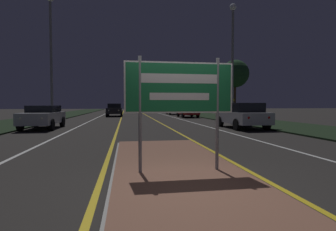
{
  "coord_description": "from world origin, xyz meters",
  "views": [
    {
      "loc": [
        -1.09,
        -4.45,
        1.49
      ],
      "look_at": [
        0.0,
        2.33,
        1.19
      ],
      "focal_mm": 28.0,
      "sensor_mm": 36.0,
      "label": 1
    }
  ],
  "objects": [
    {
      "name": "car_approaching_0",
      "position": [
        -6.02,
        12.29,
        0.75
      ],
      "size": [
        1.85,
        4.14,
        1.4
      ],
      "color": "#B7B7BC",
      "rests_on": "ground_plane"
    },
    {
      "name": "ground_plane",
      "position": [
        0.0,
        0.0,
        0.0
      ],
      "size": [
        160.0,
        160.0,
        0.0
      ],
      "primitive_type": "plane",
      "color": "#282623"
    },
    {
      "name": "edge_line_white_right",
      "position": [
        7.2,
        25.0,
        0.0
      ],
      "size": [
        0.1,
        70.0,
        0.01
      ],
      "color": "silver",
      "rests_on": "ground_plane"
    },
    {
      "name": "lane_line_white_left",
      "position": [
        -4.2,
        25.0,
        0.0
      ],
      "size": [
        0.12,
        70.0,
        0.01
      ],
      "color": "silver",
      "rests_on": "ground_plane"
    },
    {
      "name": "car_approaching_1",
      "position": [
        -2.47,
        28.24,
        0.82
      ],
      "size": [
        1.9,
        4.81,
        1.55
      ],
      "color": "black",
      "rests_on": "ground_plane"
    },
    {
      "name": "verge_left",
      "position": [
        -9.5,
        20.0,
        0.04
      ],
      "size": [
        5.0,
        100.0,
        0.08
      ],
      "color": "black",
      "rests_on": "ground_plane"
    },
    {
      "name": "verge_right",
      "position": [
        9.5,
        20.0,
        0.04
      ],
      "size": [
        5.0,
        100.0,
        0.08
      ],
      "color": "black",
      "rests_on": "ground_plane"
    },
    {
      "name": "streetlight_right_near",
      "position": [
        6.54,
        13.62,
        5.41
      ],
      "size": [
        0.48,
        0.48,
        8.68
      ],
      "color": "gray",
      "rests_on": "ground_plane"
    },
    {
      "name": "lane_line_white_right",
      "position": [
        4.2,
        25.0,
        0.0
      ],
      "size": [
        0.12,
        70.0,
        0.01
      ],
      "color": "silver",
      "rests_on": "ground_plane"
    },
    {
      "name": "streetlight_left_near",
      "position": [
        -6.62,
        16.51,
        6.65
      ],
      "size": [
        0.6,
        0.6,
        9.73
      ],
      "color": "gray",
      "rests_on": "ground_plane"
    },
    {
      "name": "centre_line_yellow_right",
      "position": [
        1.59,
        25.0,
        0.0
      ],
      "size": [
        0.12,
        70.0,
        0.01
      ],
      "color": "gold",
      "rests_on": "ground_plane"
    },
    {
      "name": "median_island",
      "position": [
        0.0,
        0.83,
        0.04
      ],
      "size": [
        2.8,
        9.13,
        0.1
      ],
      "color": "#999993",
      "rests_on": "ground_plane"
    },
    {
      "name": "car_receding_2",
      "position": [
        5.78,
        32.29,
        0.75
      ],
      "size": [
        1.98,
        4.15,
        1.41
      ],
      "color": "#4C514C",
      "rests_on": "ground_plane"
    },
    {
      "name": "edge_line_white_left",
      "position": [
        -7.2,
        25.0,
        0.0
      ],
      "size": [
        0.1,
        70.0,
        0.01
      ],
      "color": "silver",
      "rests_on": "ground_plane"
    },
    {
      "name": "roadside_palm_right",
      "position": [
        9.79,
        20.62,
        4.52
      ],
      "size": [
        2.77,
        2.77,
        5.85
      ],
      "color": "#4C3823",
      "rests_on": "verge_right"
    },
    {
      "name": "warning_sign",
      "position": [
        8.94,
        19.35,
        1.35
      ],
      "size": [
        0.6,
        0.06,
        2.1
      ],
      "color": "gray",
      "rests_on": "verge_right"
    },
    {
      "name": "car_receding_0",
      "position": [
        5.95,
        10.62,
        0.81
      ],
      "size": [
        2.02,
        4.24,
        1.56
      ],
      "color": "#B7B7BC",
      "rests_on": "ground_plane"
    },
    {
      "name": "car_receding_3",
      "position": [
        5.92,
        43.08,
        0.78
      ],
      "size": [
        1.84,
        4.41,
        1.45
      ],
      "color": "black",
      "rests_on": "ground_plane"
    },
    {
      "name": "centre_line_yellow_left",
      "position": [
        -1.59,
        25.0,
        0.0
      ],
      "size": [
        0.12,
        70.0,
        0.01
      ],
      "color": "gold",
      "rests_on": "ground_plane"
    },
    {
      "name": "highway_sign",
      "position": [
        0.0,
        0.83,
        1.74
      ],
      "size": [
        2.26,
        0.07,
        2.35
      ],
      "color": "gray",
      "rests_on": "median_island"
    },
    {
      "name": "car_receding_1",
      "position": [
        5.79,
        24.31,
        0.74
      ],
      "size": [
        1.87,
        4.3,
        1.37
      ],
      "color": "maroon",
      "rests_on": "ground_plane"
    }
  ]
}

